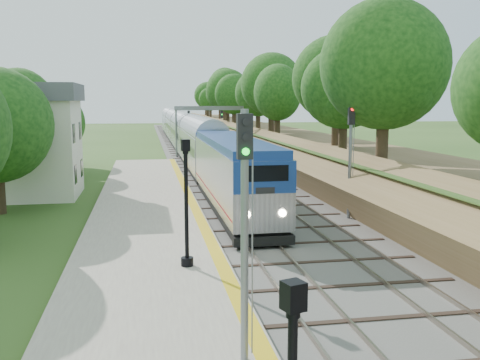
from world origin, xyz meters
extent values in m
cube|color=#4C4944|center=(2.00, 60.00, 0.06)|extent=(9.50, 170.00, 0.12)
cube|color=gray|center=(-0.72, 60.00, 0.20)|extent=(0.08, 170.00, 0.16)
cube|color=gray|center=(0.72, 60.00, 0.20)|extent=(0.08, 170.00, 0.16)
cube|color=gray|center=(3.28, 60.00, 0.20)|extent=(0.08, 170.00, 0.16)
cube|color=gray|center=(4.72, 60.00, 0.20)|extent=(0.08, 170.00, 0.16)
cube|color=gray|center=(-5.20, 16.00, 0.19)|extent=(6.40, 68.00, 0.38)
cube|color=gold|center=(-2.35, 16.00, 0.39)|extent=(0.55, 68.00, 0.01)
cube|color=brown|center=(11.50, 60.00, 1.50)|extent=(9.00, 170.00, 3.00)
cube|color=brown|center=(7.60, 60.00, 1.30)|extent=(4.47, 170.00, 4.54)
cylinder|color=#332316|center=(10.00, 60.00, 4.31)|extent=(0.60, 0.60, 2.62)
sphere|color=#11380F|center=(10.00, 60.00, 7.88)|extent=(5.70, 5.70, 5.70)
cylinder|color=#332316|center=(10.00, 110.00, 4.31)|extent=(0.60, 0.60, 2.62)
sphere|color=#11380F|center=(10.00, 110.00, 7.88)|extent=(5.70, 5.70, 5.70)
cube|color=silver|center=(-14.00, 30.00, 3.40)|extent=(8.00, 6.00, 6.80)
cube|color=#53555B|center=(-14.00, 30.00, 7.40)|extent=(8.60, 6.60, 1.20)
cube|color=black|center=(-9.99, 28.20, 1.80)|extent=(0.05, 1.10, 1.30)
cube|color=black|center=(-9.99, 31.80, 1.80)|extent=(0.05, 1.10, 1.30)
cube|color=black|center=(-9.99, 28.20, 4.60)|extent=(0.05, 1.10, 1.30)
cube|color=black|center=(-9.99, 31.80, 4.60)|extent=(0.05, 1.10, 1.30)
cylinder|color=slate|center=(-1.50, 55.00, 3.10)|extent=(0.24, 0.24, 6.20)
cylinder|color=slate|center=(6.50, 55.00, 3.10)|extent=(0.24, 0.24, 6.20)
cube|color=slate|center=(2.50, 55.00, 5.95)|extent=(8.40, 0.25, 0.50)
cube|color=black|center=(0.00, 54.85, 5.20)|extent=(0.30, 0.20, 0.90)
cube|color=black|center=(4.00, 54.85, 5.20)|extent=(0.30, 0.20, 0.90)
cylinder|color=#332316|center=(-12.00, 26.00, 1.22)|extent=(0.60, 0.60, 2.45)
sphere|color=#11380F|center=(-12.00, 26.00, 4.55)|extent=(5.32, 5.32, 5.32)
cylinder|color=#332316|center=(-12.00, 42.00, 1.22)|extent=(0.60, 0.60, 2.45)
sphere|color=#11380F|center=(-12.00, 42.00, 4.55)|extent=(5.32, 5.32, 5.32)
cube|color=black|center=(0.00, 21.97, 0.57)|extent=(2.66, 16.66, 0.58)
cube|color=#B7BAC1|center=(0.00, 21.97, 2.50)|extent=(2.89, 17.35, 3.28)
cube|color=navy|center=(0.00, 21.97, 4.35)|extent=(2.78, 16.66, 0.42)
cube|color=navy|center=(0.00, 13.26, 3.41)|extent=(2.86, 0.10, 1.45)
cube|color=black|center=(0.00, 13.22, 3.61)|extent=(2.12, 0.06, 0.72)
cube|color=maroon|center=(0.00, 21.97, 1.39)|extent=(2.91, 17.01, 0.10)
cube|color=#B7BAC1|center=(0.00, 40.89, 2.16)|extent=(2.89, 19.28, 3.76)
cube|color=#B7BAC1|center=(0.00, 60.77, 2.16)|extent=(2.89, 19.28, 3.76)
cube|color=#B7BAC1|center=(0.00, 80.65, 2.16)|extent=(2.89, 19.28, 3.76)
cube|color=#B7BAC1|center=(0.00, 100.53, 2.16)|extent=(2.89, 19.28, 3.76)
cube|color=black|center=(-3.41, -3.44, 4.34)|extent=(0.33, 0.33, 0.37)
cube|color=silver|center=(-3.41, -3.44, 4.34)|extent=(0.23, 0.23, 0.28)
cylinder|color=black|center=(-3.70, 10.63, 0.55)|extent=(0.49, 0.49, 0.33)
cylinder|color=black|center=(-3.70, 10.63, 2.72)|extent=(0.16, 0.16, 4.35)
cube|color=black|center=(-3.70, 10.63, 5.12)|extent=(0.35, 0.35, 0.45)
cube|color=silver|center=(-3.70, 10.63, 5.12)|extent=(0.25, 0.25, 0.33)
cylinder|color=slate|center=(-2.90, 2.68, 3.49)|extent=(0.19, 0.19, 6.22)
cube|color=black|center=(-2.90, 2.68, 5.95)|extent=(0.36, 0.24, 1.07)
cylinder|color=#0CE526|center=(-2.90, 2.54, 5.95)|extent=(0.17, 0.06, 0.17)
cylinder|color=slate|center=(6.20, 18.86, 3.37)|extent=(0.19, 0.19, 6.50)
cube|color=black|center=(6.20, 18.86, 5.99)|extent=(0.36, 0.23, 1.05)
cylinder|color=#FF0C0C|center=(6.20, 18.73, 5.99)|extent=(0.17, 0.06, 0.17)
camera|label=1|loc=(-5.20, -9.66, 6.77)|focal=40.00mm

